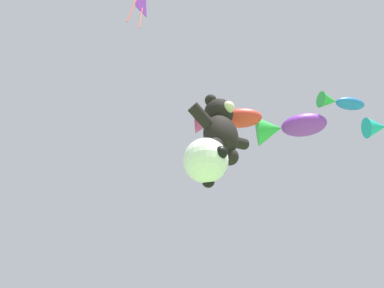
# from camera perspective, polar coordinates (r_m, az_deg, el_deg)

# --- Properties ---
(teddy_bear_kite) EXTENTS (2.41, 1.06, 2.44)m
(teddy_bear_kite) POSITION_cam_1_polar(r_m,az_deg,el_deg) (8.95, 5.42, 3.06)
(teddy_bear_kite) COLOR black
(soccer_ball_kite) EXTENTS (1.21, 1.20, 1.11)m
(soccer_ball_kite) POSITION_cam_1_polar(r_m,az_deg,el_deg) (7.20, 2.70, -3.21)
(soccer_ball_kite) COLOR white
(fish_kite_crimson) EXTENTS (2.21, 2.26, 0.91)m
(fish_kite_crimson) POSITION_cam_1_polar(r_m,az_deg,el_deg) (10.58, 6.00, 4.75)
(fish_kite_crimson) COLOR red
(fish_kite_violet) EXTENTS (2.26, 2.56, 1.11)m
(fish_kite_violet) POSITION_cam_1_polar(r_m,az_deg,el_deg) (11.36, 17.53, 3.04)
(fish_kite_violet) COLOR purple
(fish_kite_cobalt) EXTENTS (1.72, 1.37, 0.60)m
(fish_kite_cobalt) POSITION_cam_1_polar(r_m,az_deg,el_deg) (12.17, 26.25, 7.16)
(fish_kite_cobalt) COLOR blue
(diamond_kite) EXTENTS (0.95, 0.72, 2.61)m
(diamond_kite) POSITION_cam_1_polar(r_m,az_deg,el_deg) (10.36, -9.83, 25.25)
(diamond_kite) COLOR purple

